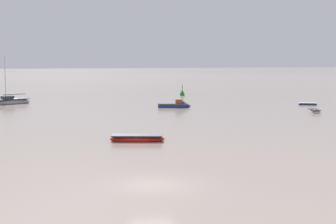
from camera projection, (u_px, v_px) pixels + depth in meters
ground_plane at (153, 185)px, 29.16m from camera, size 800.00×800.00×0.00m
motorboat_moored_0 at (177, 106)px, 76.49m from camera, size 5.08×3.20×1.83m
sailboat_moored_0 at (10, 102)px, 82.29m from camera, size 7.30×5.44×7.99m
rowboat_moored_5 at (308, 104)px, 80.76m from camera, size 3.00×2.27×0.46m
rowboat_moored_6 at (314, 111)px, 69.46m from camera, size 2.16×3.46×0.52m
rowboat_moored_7 at (137, 139)px, 44.89m from camera, size 5.01×3.03×0.75m
channel_buoy at (182, 93)px, 101.72m from camera, size 0.90×0.90×2.30m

